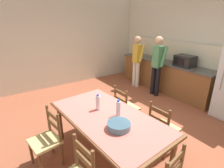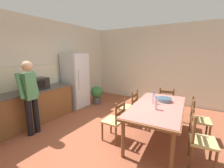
% 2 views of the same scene
% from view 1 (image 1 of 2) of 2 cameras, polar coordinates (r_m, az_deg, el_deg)
% --- Properties ---
extents(ground_plane, '(8.32, 8.32, 0.00)m').
position_cam_1_polar(ground_plane, '(3.87, 5.33, -13.37)').
color(ground_plane, brown).
extents(wall_back, '(6.52, 0.12, 2.90)m').
position_cam_1_polar(wall_back, '(5.38, 28.79, 10.61)').
color(wall_back, beige).
rests_on(wall_back, ground).
extents(wall_left, '(0.12, 5.20, 2.90)m').
position_cam_1_polar(wall_left, '(6.11, -14.47, 13.39)').
color(wall_left, beige).
rests_on(wall_left, ground).
extents(kitchen_counter, '(3.21, 0.66, 0.92)m').
position_cam_1_polar(kitchen_counter, '(5.77, 16.49, 2.69)').
color(kitchen_counter, brown).
rests_on(kitchen_counter, ground).
extents(counter_splashback, '(3.17, 0.03, 0.60)m').
position_cam_1_polar(counter_splashback, '(5.83, 19.25, 10.25)').
color(counter_splashback, beige).
rests_on(counter_splashback, kitchen_counter).
extents(microwave, '(0.50, 0.39, 0.30)m').
position_cam_1_polar(microwave, '(5.22, 22.68, 6.99)').
color(microwave, black).
rests_on(microwave, kitchen_counter).
extents(dining_table, '(2.09, 1.18, 0.77)m').
position_cam_1_polar(dining_table, '(2.74, -1.46, -11.62)').
color(dining_table, brown).
rests_on(dining_table, ground).
extents(bottle_near_centre, '(0.07, 0.07, 0.27)m').
position_cam_1_polar(bottle_near_centre, '(2.82, -4.62, -6.04)').
color(bottle_near_centre, silver).
rests_on(bottle_near_centre, dining_table).
extents(bottle_off_centre, '(0.07, 0.07, 0.27)m').
position_cam_1_polar(bottle_off_centre, '(2.64, 2.08, -7.98)').
color(bottle_off_centre, silver).
rests_on(bottle_off_centre, dining_table).
extents(serving_bowl, '(0.32, 0.32, 0.09)m').
position_cam_1_polar(serving_bowl, '(2.40, 2.25, -13.26)').
color(serving_bowl, slate).
rests_on(serving_bowl, dining_table).
extents(chair_side_far_left, '(0.42, 0.40, 0.91)m').
position_cam_1_polar(chair_side_far_left, '(3.62, 4.42, -7.75)').
color(chair_side_far_left, brown).
rests_on(chair_side_far_left, ground).
extents(chair_side_near_left, '(0.47, 0.46, 0.91)m').
position_cam_1_polar(chair_side_near_left, '(2.94, -20.44, -16.69)').
color(chair_side_near_left, brown).
rests_on(chair_side_near_left, ground).
extents(chair_side_far_right, '(0.44, 0.42, 0.91)m').
position_cam_1_polar(chair_side_far_right, '(3.12, 16.16, -13.73)').
color(chair_side_far_right, brown).
rests_on(chair_side_far_right, ground).
extents(person_at_sink, '(0.41, 0.28, 1.64)m').
position_cam_1_polar(person_at_sink, '(5.75, 8.11, 8.07)').
color(person_at_sink, silver).
rests_on(person_at_sink, ground).
extents(person_at_counter, '(0.43, 0.30, 1.71)m').
position_cam_1_polar(person_at_counter, '(5.14, 14.52, 6.54)').
color(person_at_counter, black).
rests_on(person_at_counter, ground).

